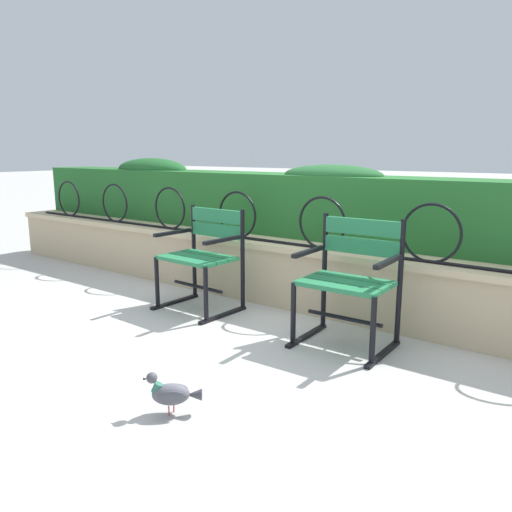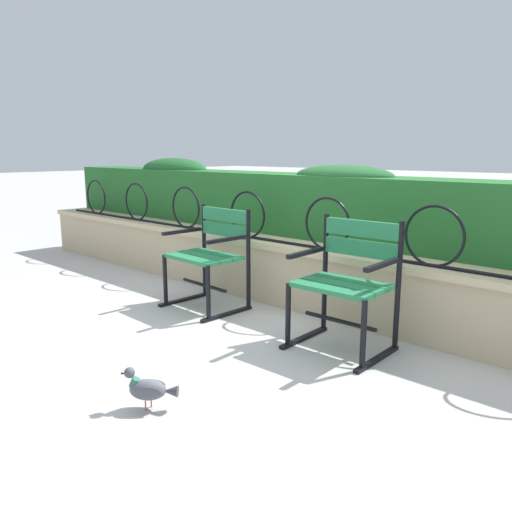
{
  "view_description": "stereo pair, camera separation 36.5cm",
  "coord_description": "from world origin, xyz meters",
  "views": [
    {
      "loc": [
        2.15,
        -2.79,
        1.29
      ],
      "look_at": [
        0.0,
        0.07,
        0.55
      ],
      "focal_mm": 35.48,
      "sensor_mm": 36.0,
      "label": 1
    },
    {
      "loc": [
        2.43,
        -2.56,
        1.29
      ],
      "look_at": [
        0.0,
        0.07,
        0.55
      ],
      "focal_mm": 35.48,
      "sensor_mm": 36.0,
      "label": 2
    }
  ],
  "objects": [
    {
      "name": "park_chair_right",
      "position": [
        0.68,
        0.22,
        0.46
      ],
      "size": [
        0.62,
        0.54,
        0.86
      ],
      "color": "#237547",
      "rests_on": "ground"
    },
    {
      "name": "hedge_row",
      "position": [
        -0.02,
        1.18,
        0.84
      ],
      "size": [
        7.85,
        0.52,
        0.68
      ],
      "color": "#236028",
      "rests_on": "stone_wall"
    },
    {
      "name": "stone_wall",
      "position": [
        0.0,
        0.74,
        0.27
      ],
      "size": [
        8.01,
        0.41,
        0.53
      ],
      "color": "tan",
      "rests_on": "ground"
    },
    {
      "name": "pigeon_far_side",
      "position": [
        0.42,
        -1.18,
        0.11
      ],
      "size": [
        0.25,
        0.22,
        0.22
      ],
      "color": "#5B5B66",
      "rests_on": "ground"
    },
    {
      "name": "iron_arch_fence",
      "position": [
        -0.2,
        0.67,
        0.72
      ],
      "size": [
        7.46,
        0.02,
        0.42
      ],
      "color": "black",
      "rests_on": "stone_wall"
    },
    {
      "name": "park_chair_left",
      "position": [
        -0.65,
        0.22,
        0.46
      ],
      "size": [
        0.63,
        0.54,
        0.84
      ],
      "color": "#237547",
      "rests_on": "ground"
    },
    {
      "name": "ground_plane",
      "position": [
        0.0,
        0.0,
        0.0
      ],
      "size": [
        60.0,
        60.0,
        0.0
      ],
      "primitive_type": "plane",
      "color": "#B7B5AF"
    }
  ]
}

